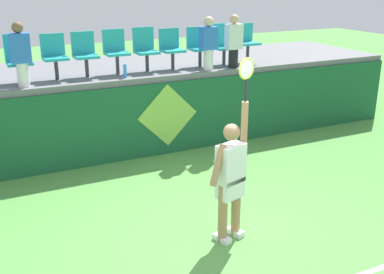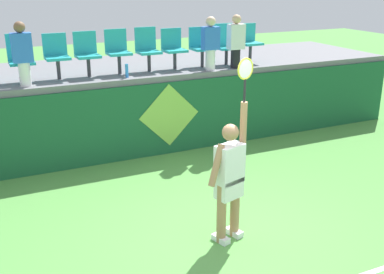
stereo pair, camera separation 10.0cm
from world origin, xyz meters
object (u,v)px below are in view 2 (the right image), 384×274
stadium_chair_2 (56,54)px  stadium_chair_8 (225,43)px  tennis_player (230,176)px  water_bottle (127,71)px  stadium_chair_9 (249,40)px  spectator_0 (236,41)px  spectator_1 (22,53)px  spectator_2 (211,42)px  stadium_chair_7 (201,45)px  stadium_chair_3 (87,52)px  stadium_chair_4 (118,49)px  stadium_chair_5 (147,47)px  stadium_chair_6 (173,47)px  stadium_chair_1 (21,57)px

stadium_chair_2 → stadium_chair_8: stadium_chair_8 is taller
tennis_player → water_bottle: bearing=93.9°
stadium_chair_9 → spectator_0: (-0.60, -0.47, 0.08)m
spectator_1 → spectator_2: spectator_1 is taller
stadium_chair_2 → stadium_chair_7: bearing=0.0°
stadium_chair_2 → stadium_chair_7: size_ratio=1.02×
stadium_chair_3 → stadium_chair_7: stadium_chair_3 is taller
water_bottle → stadium_chair_8: 2.43m
stadium_chair_8 → spectator_2: size_ratio=0.80×
spectator_2 → stadium_chair_4: bearing=165.9°
stadium_chair_5 → stadium_chair_8: size_ratio=1.00×
stadium_chair_8 → spectator_0: size_ratio=0.79×
stadium_chair_7 → spectator_1: spectator_1 is taller
spectator_2 → stadium_chair_6: bearing=144.3°
stadium_chair_2 → water_bottle: bearing=-20.6°
stadium_chair_1 → stadium_chair_2: 0.63m
stadium_chair_3 → spectator_0: 3.04m
stadium_chair_4 → spectator_0: size_ratio=0.78×
tennis_player → spectator_1: size_ratio=2.22×
water_bottle → stadium_chair_9: stadium_chair_9 is taller
tennis_player → stadium_chair_3: 4.30m
stadium_chair_6 → stadium_chair_8: (1.21, 0.01, 0.01)m
stadium_chair_6 → stadium_chair_7: bearing=0.0°
stadium_chair_2 → stadium_chair_7: stadium_chair_2 is taller
stadium_chair_7 → tennis_player: bearing=-110.8°
stadium_chair_7 → spectator_1: size_ratio=0.73×
stadium_chair_8 → stadium_chair_1: bearing=180.0°
stadium_chair_4 → stadium_chair_7: bearing=-0.0°
stadium_chair_2 → spectator_1: 0.76m
tennis_player → stadium_chair_9: bearing=56.1°
stadium_chair_1 → stadium_chair_6: bearing=-0.1°
water_bottle → spectator_1: 1.89m
stadium_chair_6 → stadium_chair_2: bearing=-180.0°
stadium_chair_1 → stadium_chair_3: size_ratio=1.02×
water_bottle → stadium_chair_5: size_ratio=0.30×
stadium_chair_1 → stadium_chair_9: size_ratio=1.02×
tennis_player → spectator_1: 4.39m
stadium_chair_3 → stadium_chair_2: bearing=-179.8°
spectator_0 → spectator_2: bearing=178.3°
stadium_chair_6 → spectator_1: size_ratio=0.73×
stadium_chair_2 → spectator_2: (2.99, -0.45, 0.10)m
stadium_chair_3 → spectator_1: (-1.20, -0.40, 0.11)m
stadium_chair_9 → stadium_chair_7: bearing=179.9°
water_bottle → stadium_chair_8: bearing=11.0°
stadium_chair_2 → stadium_chair_9: stadium_chair_9 is taller
water_bottle → stadium_chair_2: (-1.20, 0.45, 0.34)m
water_bottle → stadium_chair_3: size_ratio=0.31×
spectator_0 → stadium_chair_6: bearing=158.8°
stadium_chair_3 → stadium_chair_7: size_ratio=1.03×
tennis_player → stadium_chair_3: (-0.88, 4.06, 1.12)m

